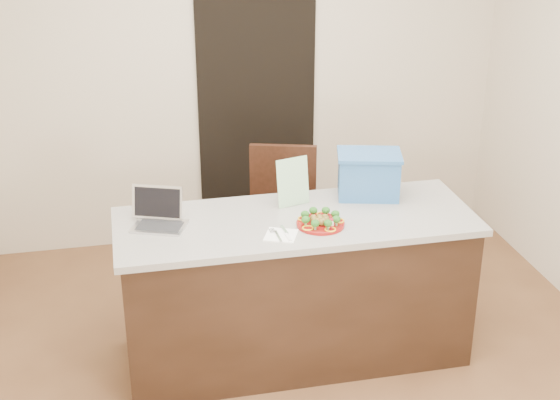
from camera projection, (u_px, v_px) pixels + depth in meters
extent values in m
plane|color=brown|center=(305.00, 377.00, 4.59)|extent=(4.00, 4.00, 0.00)
plane|color=beige|center=(243.00, 69.00, 5.83)|extent=(4.00, 0.00, 4.00)
cube|color=black|center=(257.00, 114.00, 5.97)|extent=(0.90, 0.02, 2.00)
cube|color=black|center=(295.00, 291.00, 4.63)|extent=(2.00, 0.70, 0.88)
cube|color=beige|center=(296.00, 222.00, 4.45)|extent=(2.06, 0.76, 0.04)
cylinder|color=maroon|center=(320.00, 224.00, 4.35)|extent=(0.27, 0.27, 0.02)
torus|color=maroon|center=(320.00, 223.00, 4.35)|extent=(0.27, 0.27, 0.01)
sphere|color=brown|center=(321.00, 219.00, 4.34)|extent=(0.04, 0.04, 0.04)
sphere|color=brown|center=(314.00, 219.00, 4.35)|extent=(0.04, 0.04, 0.04)
sphere|color=brown|center=(315.00, 220.00, 4.33)|extent=(0.04, 0.04, 0.04)
sphere|color=brown|center=(317.00, 222.00, 4.31)|extent=(0.04, 0.04, 0.04)
sphere|color=brown|center=(321.00, 222.00, 4.31)|extent=(0.04, 0.04, 0.04)
sphere|color=brown|center=(324.00, 222.00, 4.31)|extent=(0.04, 0.04, 0.04)
sphere|color=brown|center=(327.00, 220.00, 4.33)|extent=(0.04, 0.04, 0.04)
sphere|color=brown|center=(326.00, 219.00, 4.35)|extent=(0.04, 0.04, 0.04)
sphere|color=brown|center=(324.00, 217.00, 4.37)|extent=(0.04, 0.04, 0.04)
sphere|color=brown|center=(320.00, 217.00, 4.37)|extent=(0.04, 0.04, 0.04)
ellipsoid|color=#194C14|center=(326.00, 210.00, 4.41)|extent=(0.05, 0.05, 0.04)
ellipsoid|color=#194C14|center=(313.00, 210.00, 4.41)|extent=(0.05, 0.05, 0.04)
ellipsoid|color=#194C14|center=(305.00, 214.00, 4.36)|extent=(0.05, 0.05, 0.04)
ellipsoid|color=#194C14|center=(306.00, 220.00, 4.30)|extent=(0.05, 0.05, 0.04)
ellipsoid|color=#194C14|center=(315.00, 223.00, 4.25)|extent=(0.05, 0.05, 0.04)
ellipsoid|color=#194C14|center=(328.00, 223.00, 4.26)|extent=(0.05, 0.05, 0.04)
ellipsoid|color=#194C14|center=(336.00, 219.00, 4.30)|extent=(0.05, 0.05, 0.04)
ellipsoid|color=#194C14|center=(335.00, 214.00, 4.37)|extent=(0.05, 0.05, 0.04)
torus|color=gold|center=(322.00, 214.00, 4.44)|extent=(0.07, 0.07, 0.01)
torus|color=gold|center=(303.00, 219.00, 4.39)|extent=(0.07, 0.07, 0.01)
torus|color=gold|center=(308.00, 228.00, 4.28)|extent=(0.07, 0.07, 0.01)
torus|color=gold|center=(330.00, 229.00, 4.26)|extent=(0.07, 0.07, 0.01)
torus|color=gold|center=(339.00, 221.00, 4.36)|extent=(0.07, 0.07, 0.01)
cube|color=white|center=(281.00, 235.00, 4.23)|extent=(0.22, 0.22, 0.01)
cube|color=silver|center=(278.00, 236.00, 4.21)|extent=(0.02, 0.13, 0.00)
cube|color=silver|center=(275.00, 230.00, 4.27)|extent=(0.04, 0.06, 0.00)
cube|color=white|center=(288.00, 237.00, 4.20)|extent=(0.03, 0.09, 0.01)
cube|color=silver|center=(284.00, 230.00, 4.28)|extent=(0.03, 0.11, 0.00)
cylinder|color=silver|center=(331.00, 226.00, 4.29)|extent=(0.03, 0.03, 0.05)
cylinder|color=silver|center=(331.00, 221.00, 4.28)|extent=(0.02, 0.02, 0.01)
cylinder|color=red|center=(331.00, 220.00, 4.28)|extent=(0.02, 0.02, 0.01)
cylinder|color=red|center=(331.00, 226.00, 4.29)|extent=(0.03, 0.03, 0.02)
cube|color=silver|center=(160.00, 226.00, 4.33)|extent=(0.34, 0.29, 0.01)
cube|color=silver|center=(157.00, 202.00, 4.38)|extent=(0.29, 0.15, 0.19)
cube|color=black|center=(157.00, 203.00, 4.37)|extent=(0.26, 0.13, 0.16)
cube|color=black|center=(160.00, 226.00, 4.32)|extent=(0.28, 0.22, 0.00)
cube|color=white|center=(293.00, 182.00, 4.56)|extent=(0.21, 0.09, 0.29)
cube|color=#2A5B97|center=(368.00, 176.00, 4.69)|extent=(0.41, 0.33, 0.25)
cube|color=#2A5B97|center=(369.00, 155.00, 4.63)|extent=(0.43, 0.36, 0.02)
cube|color=#371B10|center=(290.00, 231.00, 5.27)|extent=(0.57, 0.57, 0.04)
cube|color=#371B10|center=(283.00, 181.00, 5.34)|extent=(0.45, 0.17, 0.52)
cylinder|color=#371B10|center=(267.00, 279.00, 5.16)|extent=(0.04, 0.04, 0.49)
cylinder|color=#371B10|center=(324.00, 273.00, 5.23)|extent=(0.04, 0.04, 0.49)
cylinder|color=#371B10|center=(256.00, 253.00, 5.51)|extent=(0.04, 0.04, 0.49)
cylinder|color=#371B10|center=(310.00, 247.00, 5.58)|extent=(0.04, 0.04, 0.49)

